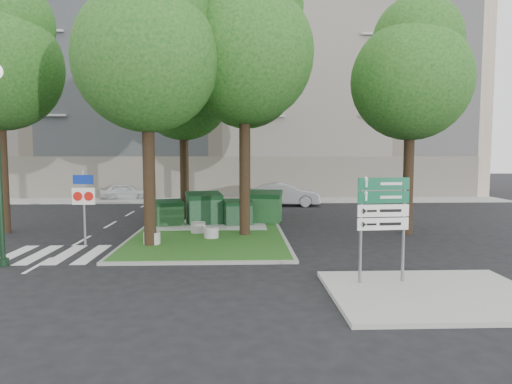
{
  "coord_description": "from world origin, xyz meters",
  "views": [
    {
      "loc": [
        1.77,
        -14.19,
        3.52
      ],
      "look_at": [
        2.42,
        3.14,
        2.0
      ],
      "focal_mm": 32.0,
      "sensor_mm": 36.0,
      "label": 1
    }
  ],
  "objects_px": {
    "bollard_left": "(152,238)",
    "car_silver": "(284,194)",
    "bollard_mid": "(198,227)",
    "bollard_right": "(211,233)",
    "tree_median_near_right": "(247,41)",
    "dumpster_a": "(169,213)",
    "dumpster_c": "(238,212)",
    "tree_median_far": "(248,67)",
    "tree_street_right": "(413,69)",
    "traffic_sign_pole": "(84,198)",
    "dumpster_d": "(264,207)",
    "directional_sign": "(383,213)",
    "tree_median_near_left": "(149,45)",
    "tree_median_mid": "(185,83)",
    "dumpster_b": "(204,208)",
    "tree_street_left": "(0,55)",
    "litter_bin": "(266,209)",
    "car_white": "(126,192)"
  },
  "relations": [
    {
      "from": "dumpster_c",
      "to": "bollard_mid",
      "type": "relative_size",
      "value": 2.34
    },
    {
      "from": "tree_median_far",
      "to": "litter_bin",
      "type": "relative_size",
      "value": 15.82
    },
    {
      "from": "bollard_mid",
      "to": "directional_sign",
      "type": "distance_m",
      "value": 9.5
    },
    {
      "from": "tree_street_left",
      "to": "directional_sign",
      "type": "bearing_deg",
      "value": -31.91
    },
    {
      "from": "litter_bin",
      "to": "traffic_sign_pole",
      "type": "bearing_deg",
      "value": -136.76
    },
    {
      "from": "tree_median_near_right",
      "to": "bollard_mid",
      "type": "distance_m",
      "value": 7.93
    },
    {
      "from": "traffic_sign_pole",
      "to": "car_white",
      "type": "distance_m",
      "value": 16.73
    },
    {
      "from": "litter_bin",
      "to": "car_white",
      "type": "height_order",
      "value": "car_white"
    },
    {
      "from": "tree_median_far",
      "to": "tree_street_right",
      "type": "distance_m",
      "value": 9.85
    },
    {
      "from": "tree_median_near_left",
      "to": "tree_street_left",
      "type": "relative_size",
      "value": 0.96
    },
    {
      "from": "tree_median_far",
      "to": "traffic_sign_pole",
      "type": "distance_m",
      "value": 12.82
    },
    {
      "from": "dumpster_b",
      "to": "tree_median_far",
      "type": "bearing_deg",
      "value": 48.71
    },
    {
      "from": "dumpster_a",
      "to": "traffic_sign_pole",
      "type": "bearing_deg",
      "value": -141.72
    },
    {
      "from": "tree_median_near_left",
      "to": "bollard_right",
      "type": "xyz_separation_m",
      "value": [
        2.07,
        1.24,
        -6.99
      ]
    },
    {
      "from": "litter_bin",
      "to": "dumpster_b",
      "type": "bearing_deg",
      "value": -142.89
    },
    {
      "from": "tree_median_mid",
      "to": "dumpster_d",
      "type": "bearing_deg",
      "value": -16.9
    },
    {
      "from": "bollard_right",
      "to": "traffic_sign_pole",
      "type": "xyz_separation_m",
      "value": [
        -4.7,
        -0.8,
        1.5
      ]
    },
    {
      "from": "dumpster_a",
      "to": "dumpster_c",
      "type": "height_order",
      "value": "dumpster_c"
    },
    {
      "from": "litter_bin",
      "to": "tree_median_near_right",
      "type": "bearing_deg",
      "value": -101.96
    },
    {
      "from": "tree_median_far",
      "to": "tree_median_near_left",
      "type": "bearing_deg",
      "value": -111.28
    },
    {
      "from": "directional_sign",
      "to": "dumpster_d",
      "type": "bearing_deg",
      "value": 98.62
    },
    {
      "from": "tree_street_left",
      "to": "bollard_left",
      "type": "distance_m",
      "value": 10.65
    },
    {
      "from": "bollard_left",
      "to": "tree_street_left",
      "type": "bearing_deg",
      "value": 153.73
    },
    {
      "from": "tree_street_right",
      "to": "bollard_right",
      "type": "xyz_separation_m",
      "value": [
        -8.43,
        -1.26,
        -6.66
      ]
    },
    {
      "from": "dumpster_c",
      "to": "car_silver",
      "type": "relative_size",
      "value": 0.31
    },
    {
      "from": "tree_median_mid",
      "to": "car_silver",
      "type": "xyz_separation_m",
      "value": [
        5.64,
        6.44,
        -6.22
      ]
    },
    {
      "from": "bollard_right",
      "to": "bollard_mid",
      "type": "height_order",
      "value": "bollard_mid"
    },
    {
      "from": "dumpster_a",
      "to": "litter_bin",
      "type": "distance_m",
      "value": 5.47
    },
    {
      "from": "dumpster_c",
      "to": "directional_sign",
      "type": "bearing_deg",
      "value": -80.71
    },
    {
      "from": "dumpster_a",
      "to": "traffic_sign_pole",
      "type": "xyz_separation_m",
      "value": [
        -2.54,
        -4.02,
        1.13
      ]
    },
    {
      "from": "tree_median_near_right",
      "to": "dumpster_c",
      "type": "bearing_deg",
      "value": 98.77
    },
    {
      "from": "dumpster_c",
      "to": "car_silver",
      "type": "distance_m",
      "value": 8.96
    },
    {
      "from": "bollard_mid",
      "to": "bollard_right",
      "type": "bearing_deg",
      "value": -62.32
    },
    {
      "from": "tree_median_mid",
      "to": "tree_median_far",
      "type": "height_order",
      "value": "tree_median_far"
    },
    {
      "from": "tree_median_far",
      "to": "litter_bin",
      "type": "height_order",
      "value": "tree_median_far"
    },
    {
      "from": "bollard_mid",
      "to": "tree_median_far",
      "type": "bearing_deg",
      "value": 72.24
    },
    {
      "from": "litter_bin",
      "to": "car_silver",
      "type": "bearing_deg",
      "value": 75.0
    },
    {
      "from": "tree_median_near_right",
      "to": "dumpster_a",
      "type": "xyz_separation_m",
      "value": [
        -3.59,
        2.46,
        -7.29
      ]
    },
    {
      "from": "tree_median_near_right",
      "to": "tree_median_mid",
      "type": "relative_size",
      "value": 1.15
    },
    {
      "from": "bollard_left",
      "to": "car_silver",
      "type": "relative_size",
      "value": 0.13
    },
    {
      "from": "traffic_sign_pole",
      "to": "tree_median_near_left",
      "type": "bearing_deg",
      "value": -7.81
    },
    {
      "from": "dumpster_d",
      "to": "directional_sign",
      "type": "distance_m",
      "value": 10.82
    },
    {
      "from": "dumpster_a",
      "to": "dumpster_b",
      "type": "distance_m",
      "value": 1.67
    },
    {
      "from": "tree_median_far",
      "to": "dumpster_d",
      "type": "relative_size",
      "value": 6.38
    },
    {
      "from": "directional_sign",
      "to": "tree_street_right",
      "type": "bearing_deg",
      "value": 60.09
    },
    {
      "from": "dumpster_a",
      "to": "dumpster_c",
      "type": "bearing_deg",
      "value": -18.64
    },
    {
      "from": "bollard_right",
      "to": "car_silver",
      "type": "relative_size",
      "value": 0.12
    },
    {
      "from": "bollard_mid",
      "to": "car_white",
      "type": "relative_size",
      "value": 0.17
    },
    {
      "from": "tree_median_far",
      "to": "bollard_right",
      "type": "distance_m",
      "value": 11.61
    },
    {
      "from": "tree_median_near_right",
      "to": "bollard_mid",
      "type": "height_order",
      "value": "tree_median_near_right"
    }
  ]
}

